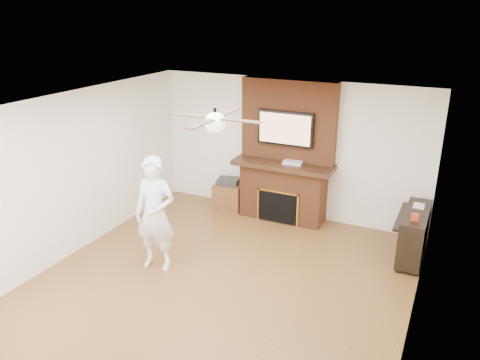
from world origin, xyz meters
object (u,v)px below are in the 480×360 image
at_px(fireplace, 285,166).
at_px(person, 155,214).
at_px(side_table, 228,194).
at_px(piano, 414,233).

distance_m(fireplace, person, 2.68).
xyz_separation_m(person, side_table, (-0.04, 2.39, -0.58)).
bearing_deg(person, fireplace, 58.86).
bearing_deg(piano, person, -150.00).
relative_size(fireplace, piano, 2.12).
height_order(fireplace, side_table, fireplace).
relative_size(side_table, piano, 0.52).
distance_m(side_table, piano, 3.45).
xyz_separation_m(fireplace, side_table, (-1.10, -0.07, -0.72)).
xyz_separation_m(fireplace, person, (-1.06, -2.46, -0.14)).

